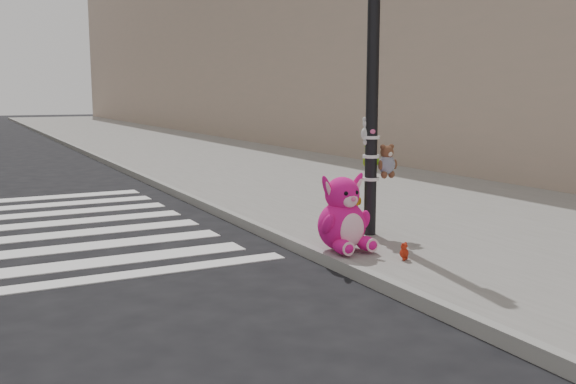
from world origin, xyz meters
TOP-DOWN VIEW (x-y plane):
  - ground at (0.00, 0.00)m, footprint 120.00×120.00m
  - sidewalk_near at (5.00, 10.00)m, footprint 7.00×80.00m
  - curb_edge at (1.55, 10.00)m, footprint 0.12×80.00m
  - bld_near at (10.50, 20.00)m, footprint 5.00×60.00m
  - signal_pole at (2.62, 1.81)m, footprint 0.70×0.49m
  - pink_bunny at (1.80, 1.20)m, footprint 0.67×0.72m
  - red_teddy at (2.18, 0.50)m, footprint 0.17×0.15m

SIDE VIEW (x-z plane):
  - ground at x=0.00m, z-range 0.00..0.00m
  - sidewalk_near at x=5.00m, z-range 0.00..0.14m
  - curb_edge at x=1.55m, z-range -0.01..0.15m
  - red_teddy at x=2.18m, z-range 0.14..0.34m
  - pink_bunny at x=1.80m, z-range 0.05..1.00m
  - signal_pole at x=2.62m, z-range -0.24..3.76m
  - bld_near at x=10.50m, z-range 0.00..10.00m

